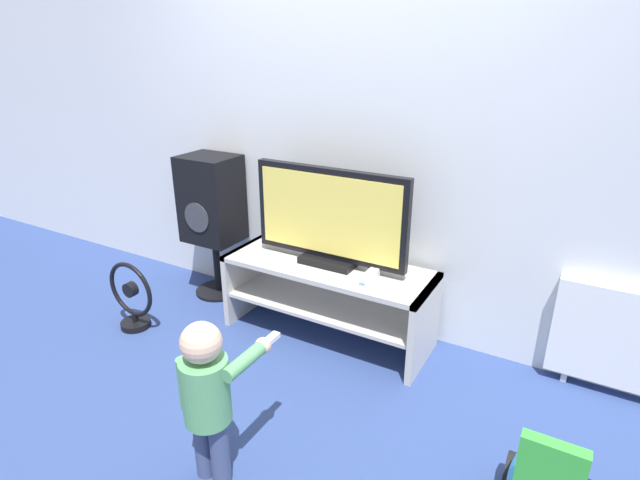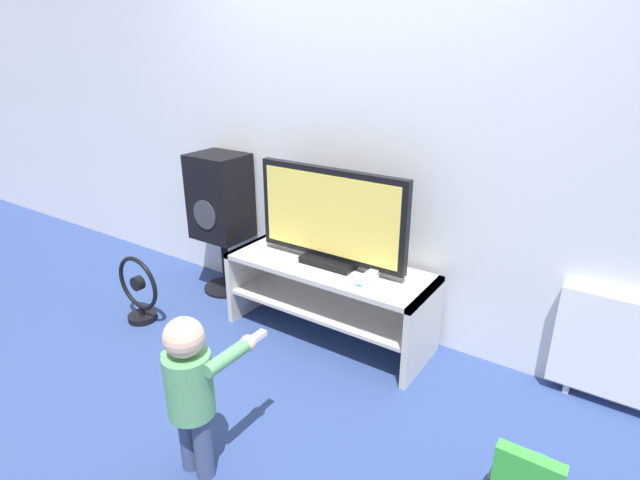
% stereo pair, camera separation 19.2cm
% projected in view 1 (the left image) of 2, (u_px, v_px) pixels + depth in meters
% --- Properties ---
extents(ground_plane, '(16.00, 16.00, 0.00)m').
position_uv_depth(ground_plane, '(308.00, 353.00, 2.96)').
color(ground_plane, navy).
extents(wall_back, '(10.00, 0.06, 2.60)m').
position_uv_depth(wall_back, '(354.00, 118.00, 2.92)').
color(wall_back, silver).
rests_on(wall_back, ground_plane).
extents(tv_stand, '(1.27, 0.47, 0.48)m').
position_uv_depth(tv_stand, '(328.00, 288.00, 3.03)').
color(tv_stand, beige).
rests_on(tv_stand, ground_plane).
extents(television, '(0.96, 0.20, 0.58)m').
position_uv_depth(television, '(330.00, 218.00, 2.88)').
color(television, black).
rests_on(television, tv_stand).
extents(game_console, '(0.05, 0.18, 0.05)m').
position_uv_depth(game_console, '(369.00, 277.00, 2.75)').
color(game_console, white).
rests_on(game_console, tv_stand).
extents(remote_primary, '(0.06, 0.13, 0.03)m').
position_uv_depth(remote_primary, '(269.00, 257.00, 3.05)').
color(remote_primary, white).
rests_on(remote_primary, tv_stand).
extents(child, '(0.28, 0.43, 0.75)m').
position_uv_depth(child, '(208.00, 390.00, 1.96)').
color(child, '#3F4C72').
rests_on(child, ground_plane).
extents(speaker_tower, '(0.37, 0.34, 1.01)m').
position_uv_depth(speaker_tower, '(212.00, 203.00, 3.43)').
color(speaker_tower, black).
rests_on(speaker_tower, ground_plane).
extents(floor_fan, '(0.37, 0.19, 0.45)m').
position_uv_depth(floor_fan, '(132.00, 298.00, 3.16)').
color(floor_fan, black).
rests_on(floor_fan, ground_plane).
extents(radiator, '(0.73, 0.08, 0.60)m').
position_uv_depth(radiator, '(631.00, 341.00, 2.49)').
color(radiator, white).
rests_on(radiator, ground_plane).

